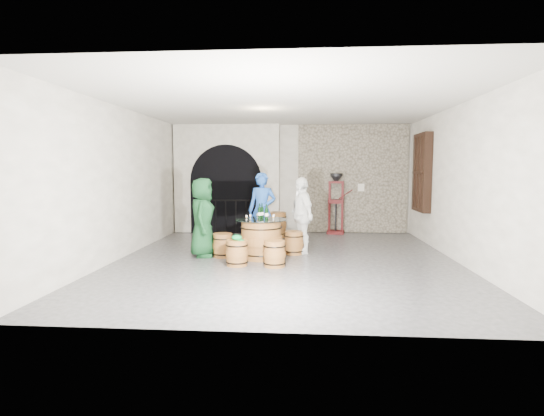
# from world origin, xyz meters

# --- Properties ---
(ground) EXTENTS (8.00, 8.00, 0.00)m
(ground) POSITION_xyz_m (0.00, 0.00, 0.00)
(ground) COLOR #313134
(ground) RESTS_ON ground
(wall_back) EXTENTS (8.00, 0.00, 8.00)m
(wall_back) POSITION_xyz_m (0.00, 4.00, 1.60)
(wall_back) COLOR silver
(wall_back) RESTS_ON ground
(wall_front) EXTENTS (8.00, 0.00, 8.00)m
(wall_front) POSITION_xyz_m (0.00, -4.00, 1.60)
(wall_front) COLOR silver
(wall_front) RESTS_ON ground
(wall_left) EXTENTS (0.00, 8.00, 8.00)m
(wall_left) POSITION_xyz_m (-3.50, 0.00, 1.60)
(wall_left) COLOR silver
(wall_left) RESTS_ON ground
(wall_right) EXTENTS (0.00, 8.00, 8.00)m
(wall_right) POSITION_xyz_m (3.50, 0.00, 1.60)
(wall_right) COLOR silver
(wall_right) RESTS_ON ground
(ceiling) EXTENTS (8.00, 8.00, 0.00)m
(ceiling) POSITION_xyz_m (0.00, 0.00, 3.20)
(ceiling) COLOR beige
(ceiling) RESTS_ON wall_back
(stone_facing_panel) EXTENTS (3.20, 0.12, 3.18)m
(stone_facing_panel) POSITION_xyz_m (1.80, 3.94, 1.60)
(stone_facing_panel) COLOR gray
(stone_facing_panel) RESTS_ON ground
(arched_opening) EXTENTS (3.10, 0.60, 3.19)m
(arched_opening) POSITION_xyz_m (-1.90, 3.74, 1.58)
(arched_opening) COLOR silver
(arched_opening) RESTS_ON ground
(shuttered_window) EXTENTS (0.23, 1.10, 2.00)m
(shuttered_window) POSITION_xyz_m (3.38, 2.40, 1.80)
(shuttered_window) COLOR black
(shuttered_window) RESTS_ON wall_right
(barrel_table) EXTENTS (1.09, 1.09, 0.84)m
(barrel_table) POSITION_xyz_m (-0.53, 0.10, 0.41)
(barrel_table) COLOR brown
(barrel_table) RESTS_ON ground
(barrel_stool_left) EXTENTS (0.45, 0.45, 0.51)m
(barrel_stool_left) POSITION_xyz_m (-1.36, 0.16, 0.25)
(barrel_stool_left) COLOR brown
(barrel_stool_left) RESTS_ON ground
(barrel_stool_far) EXTENTS (0.45, 0.45, 0.51)m
(barrel_stool_far) POSITION_xyz_m (-0.59, 0.94, 0.25)
(barrel_stool_far) COLOR brown
(barrel_stool_far) RESTS_ON ground
(barrel_stool_right) EXTENTS (0.45, 0.45, 0.51)m
(barrel_stool_right) POSITION_xyz_m (0.16, 0.59, 0.25)
(barrel_stool_right) COLOR brown
(barrel_stool_right) RESTS_ON ground
(barrel_stool_near_right) EXTENTS (0.45, 0.45, 0.51)m
(barrel_stool_near_right) POSITION_xyz_m (-0.19, -0.67, 0.25)
(barrel_stool_near_right) COLOR brown
(barrel_stool_near_right) RESTS_ON ground
(barrel_stool_near_left) EXTENTS (0.45, 0.45, 0.51)m
(barrel_stool_near_left) POSITION_xyz_m (-0.93, -0.63, 0.25)
(barrel_stool_near_left) COLOR brown
(barrel_stool_near_left) RESTS_ON ground
(green_cap) EXTENTS (0.25, 0.20, 0.11)m
(green_cap) POSITION_xyz_m (-0.93, -0.63, 0.55)
(green_cap) COLOR #0B8034
(green_cap) RESTS_ON barrel_stool_near_left
(person_green) EXTENTS (0.61, 0.87, 1.70)m
(person_green) POSITION_xyz_m (-1.81, 0.19, 0.85)
(person_green) COLOR #103A1B
(person_green) RESTS_ON ground
(person_blue) EXTENTS (0.72, 0.53, 1.82)m
(person_blue) POSITION_xyz_m (-0.61, 1.19, 0.91)
(person_blue) COLOR #1B4799
(person_blue) RESTS_ON ground
(person_white) EXTENTS (0.78, 1.09, 1.71)m
(person_white) POSITION_xyz_m (0.32, 0.71, 0.86)
(person_white) COLOR white
(person_white) RESTS_ON ground
(wine_bottle_left) EXTENTS (0.08, 0.08, 0.32)m
(wine_bottle_left) POSITION_xyz_m (-0.57, 0.20, 0.97)
(wine_bottle_left) COLOR black
(wine_bottle_left) RESTS_ON barrel_table
(wine_bottle_center) EXTENTS (0.08, 0.08, 0.32)m
(wine_bottle_center) POSITION_xyz_m (-0.41, 0.07, 0.97)
(wine_bottle_center) COLOR black
(wine_bottle_center) RESTS_ON barrel_table
(wine_bottle_right) EXTENTS (0.08, 0.08, 0.32)m
(wine_bottle_right) POSITION_xyz_m (-0.53, 0.29, 0.97)
(wine_bottle_right) COLOR black
(wine_bottle_right) RESTS_ON barrel_table
(tasting_glass_a) EXTENTS (0.05, 0.05, 0.10)m
(tasting_glass_a) POSITION_xyz_m (-0.82, -0.04, 0.88)
(tasting_glass_a) COLOR orange
(tasting_glass_a) RESTS_ON barrel_table
(tasting_glass_b) EXTENTS (0.05, 0.05, 0.10)m
(tasting_glass_b) POSITION_xyz_m (-0.27, 0.19, 0.88)
(tasting_glass_b) COLOR orange
(tasting_glass_b) RESTS_ON barrel_table
(tasting_glass_c) EXTENTS (0.05, 0.05, 0.10)m
(tasting_glass_c) POSITION_xyz_m (-0.63, 0.35, 0.88)
(tasting_glass_c) COLOR orange
(tasting_glass_c) RESTS_ON barrel_table
(tasting_glass_d) EXTENTS (0.05, 0.05, 0.10)m
(tasting_glass_d) POSITION_xyz_m (-0.39, 0.28, 0.88)
(tasting_glass_d) COLOR orange
(tasting_glass_d) RESTS_ON barrel_table
(tasting_glass_e) EXTENTS (0.05, 0.05, 0.10)m
(tasting_glass_e) POSITION_xyz_m (-0.26, -0.03, 0.88)
(tasting_glass_e) COLOR orange
(tasting_glass_e) RESTS_ON barrel_table
(tasting_glass_f) EXTENTS (0.05, 0.05, 0.10)m
(tasting_glass_f) POSITION_xyz_m (-0.76, 0.12, 0.88)
(tasting_glass_f) COLOR orange
(tasting_glass_f) RESTS_ON barrel_table
(side_barrel) EXTENTS (0.52, 0.52, 0.70)m
(side_barrel) POSITION_xyz_m (-0.36, 2.93, 0.35)
(side_barrel) COLOR brown
(side_barrel) RESTS_ON ground
(corking_press) EXTENTS (0.74, 0.46, 1.76)m
(corking_press) POSITION_xyz_m (1.31, 3.66, 1.03)
(corking_press) COLOR #450B0B
(corking_press) RESTS_ON ground
(control_box) EXTENTS (0.18, 0.10, 0.22)m
(control_box) POSITION_xyz_m (2.05, 3.86, 1.35)
(control_box) COLOR silver
(control_box) RESTS_ON wall_back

